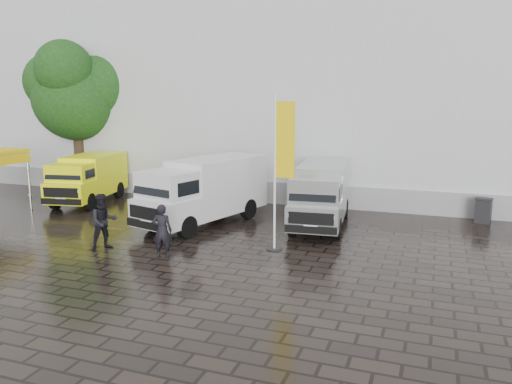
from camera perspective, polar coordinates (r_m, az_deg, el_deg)
ground at (r=15.46m, az=-3.76°, el=-7.32°), size 120.00×120.00×0.00m
exhibition_hall at (r=29.72m, az=12.68°, el=12.81°), size 44.00×16.00×12.00m
hall_plinth at (r=22.16m, az=9.35°, el=-0.56°), size 44.00×0.15×1.00m
van_yellow at (r=24.15m, az=-18.63°, el=1.35°), size 2.66×4.95×2.17m
van_white at (r=19.06m, az=-6.01°, el=-0.04°), size 3.37×6.04×2.48m
van_silver at (r=18.92m, az=7.45°, el=-0.45°), size 2.28×5.44×2.29m
flagpole at (r=15.46m, az=2.82°, el=3.03°), size 0.88×0.50×4.88m
tree at (r=27.97m, az=-19.88°, el=10.64°), size 4.38×4.38×7.87m
wheelie_bin at (r=21.27m, az=24.55°, el=-1.90°), size 0.71×0.71×0.98m
person_front at (r=15.37m, az=-10.67°, el=-4.38°), size 0.69×0.55×1.65m
person_tent at (r=16.68m, az=-17.01°, el=-3.23°), size 1.07×1.10×1.79m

